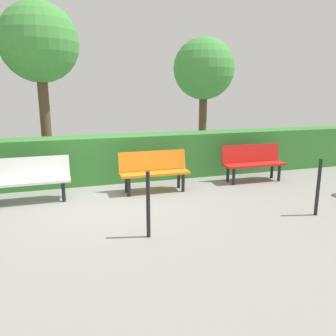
{
  "coord_description": "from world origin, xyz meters",
  "views": [
    {
      "loc": [
        0.7,
        6.23,
        2.13
      ],
      "look_at": [
        -1.33,
        -0.25,
        0.55
      ],
      "focal_mm": 35.91,
      "sensor_mm": 36.0,
      "label": 1
    }
  ],
  "objects_px": {
    "bench_red": "(253,161)",
    "bench_orange": "(154,169)",
    "tree_mid": "(39,44)",
    "tree_near": "(204,70)",
    "bench_white": "(27,177)"
  },
  "relations": [
    {
      "from": "bench_orange",
      "to": "tree_near",
      "type": "height_order",
      "value": "tree_near"
    },
    {
      "from": "bench_red",
      "to": "bench_white",
      "type": "height_order",
      "value": "same"
    },
    {
      "from": "bench_white",
      "to": "tree_near",
      "type": "relative_size",
      "value": 0.43
    },
    {
      "from": "bench_orange",
      "to": "tree_mid",
      "type": "height_order",
      "value": "tree_mid"
    },
    {
      "from": "bench_red",
      "to": "bench_orange",
      "type": "height_order",
      "value": "bench_red"
    },
    {
      "from": "bench_orange",
      "to": "bench_white",
      "type": "distance_m",
      "value": 2.52
    },
    {
      "from": "bench_white",
      "to": "tree_near",
      "type": "height_order",
      "value": "tree_near"
    },
    {
      "from": "tree_near",
      "to": "tree_mid",
      "type": "distance_m",
      "value": 4.75
    },
    {
      "from": "tree_near",
      "to": "tree_mid",
      "type": "bearing_deg",
      "value": 2.99
    },
    {
      "from": "tree_mid",
      "to": "tree_near",
      "type": "bearing_deg",
      "value": -177.01
    },
    {
      "from": "bench_red",
      "to": "bench_orange",
      "type": "bearing_deg",
      "value": 4.1
    },
    {
      "from": "bench_white",
      "to": "tree_mid",
      "type": "xyz_separation_m",
      "value": [
        -0.29,
        -2.91,
        2.79
      ]
    },
    {
      "from": "bench_red",
      "to": "tree_near",
      "type": "height_order",
      "value": "tree_near"
    },
    {
      "from": "bench_red",
      "to": "bench_white",
      "type": "xyz_separation_m",
      "value": [
        4.99,
        0.07,
        0.0
      ]
    },
    {
      "from": "bench_orange",
      "to": "bench_white",
      "type": "xyz_separation_m",
      "value": [
        2.52,
        -0.06,
        0.0
      ]
    }
  ]
}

